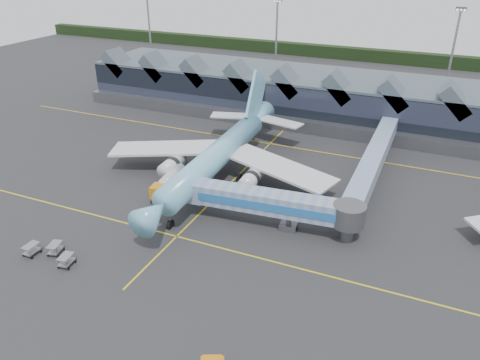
% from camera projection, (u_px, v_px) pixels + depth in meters
% --- Properties ---
extents(ground, '(260.00, 260.00, 0.00)m').
position_uv_depth(ground, '(204.00, 209.00, 69.91)').
color(ground, '#252527').
rests_on(ground, ground).
extents(taxi_stripes, '(120.00, 60.00, 0.01)m').
position_uv_depth(taxi_stripes, '(232.00, 181.00, 78.07)').
color(taxi_stripes, gold).
rests_on(taxi_stripes, ground).
extents(tree_line_far, '(260.00, 4.00, 4.00)m').
position_uv_depth(tree_line_far, '(355.00, 54.00, 158.76)').
color(tree_line_far, black).
rests_on(tree_line_far, ground).
extents(terminal, '(90.00, 22.25, 12.52)m').
position_uv_depth(terminal, '(279.00, 92.00, 108.16)').
color(terminal, black).
rests_on(terminal, ground).
extents(light_masts, '(132.40, 42.56, 22.45)m').
position_uv_depth(light_masts, '(410.00, 55.00, 107.94)').
color(light_masts, gray).
rests_on(light_masts, ground).
extents(main_airliner, '(40.44, 46.47, 14.94)m').
position_uv_depth(main_airliner, '(220.00, 153.00, 77.57)').
color(main_airliner, '#69B1D5').
rests_on(main_airliner, ground).
extents(jet_bridge, '(25.23, 5.90, 5.38)m').
position_uv_depth(jet_bridge, '(282.00, 205.00, 63.66)').
color(jet_bridge, '#6C83B4').
rests_on(jet_bridge, ground).
extents(fuel_truck, '(3.73, 9.82, 3.26)m').
position_uv_depth(fuel_truck, '(170.00, 182.00, 73.95)').
color(fuel_truck, black).
rests_on(fuel_truck, ground).
extents(baggage_carts, '(7.16, 3.67, 1.44)m').
position_uv_depth(baggage_carts, '(51.00, 252.00, 58.74)').
color(baggage_carts, gray).
rests_on(baggage_carts, ground).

